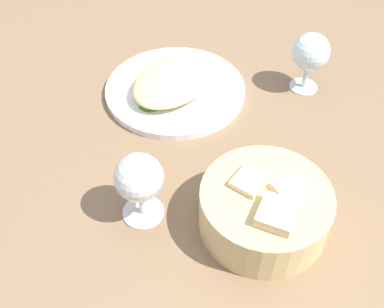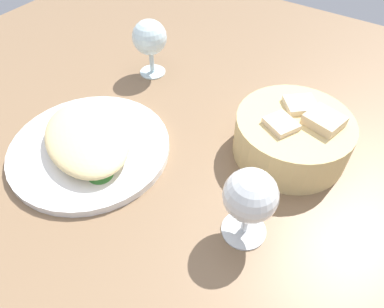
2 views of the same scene
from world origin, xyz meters
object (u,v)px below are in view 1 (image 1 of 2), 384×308
object	(u,v)px
plate	(175,90)
bread_basket	(265,209)
wine_glass_far	(311,54)
wine_glass_near	(139,180)

from	to	relation	value
plate	bread_basket	distance (cm)	34.98
bread_basket	wine_glass_far	distance (cm)	35.74
plate	bread_basket	bearing A→B (deg)	33.60
plate	wine_glass_near	world-z (taller)	wine_glass_near
wine_glass_near	wine_glass_far	xyz separation A→B (cm)	(-35.95, 24.52, 0.14)
plate	bread_basket	world-z (taller)	bread_basket
plate	bread_basket	xyz separation A→B (cm)	(29.01, 19.27, 3.25)
bread_basket	wine_glass_near	world-z (taller)	wine_glass_near
bread_basket	plate	bearing A→B (deg)	-146.40
wine_glass_near	wine_glass_far	bearing A→B (deg)	145.70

